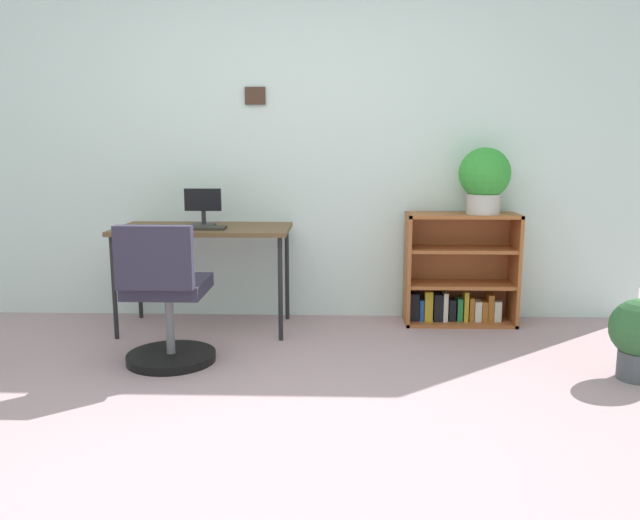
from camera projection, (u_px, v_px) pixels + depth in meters
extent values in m
plane|color=#A4888E|center=(243.00, 446.00, 2.68)|extent=(6.24, 6.24, 0.00)
cube|color=silver|center=(285.00, 153.00, 4.58)|extent=(5.20, 0.10, 2.40)
cube|color=#412A20|center=(255.00, 96.00, 4.45)|extent=(0.14, 0.02, 0.12)
cube|color=brown|center=(204.00, 229.00, 4.27)|extent=(1.17, 0.59, 0.03)
cylinder|color=black|center=(114.00, 288.00, 4.10)|extent=(0.03, 0.03, 0.68)
cylinder|color=black|center=(280.00, 289.00, 4.07)|extent=(0.03, 0.03, 0.68)
cylinder|color=black|center=(139.00, 272.00, 4.61)|extent=(0.03, 0.03, 0.68)
cylinder|color=black|center=(287.00, 273.00, 4.57)|extent=(0.03, 0.03, 0.68)
cylinder|color=#262628|center=(204.00, 225.00, 4.34)|extent=(0.17, 0.17, 0.01)
cylinder|color=#262628|center=(204.00, 217.00, 4.33)|extent=(0.03, 0.03, 0.09)
cube|color=black|center=(203.00, 200.00, 4.30)|extent=(0.25, 0.02, 0.15)
cube|color=#2C2923|center=(194.00, 228.00, 4.14)|extent=(0.42, 0.14, 0.02)
cylinder|color=black|center=(171.00, 357.00, 3.72)|extent=(0.52, 0.52, 0.05)
cylinder|color=slate|center=(170.00, 323.00, 3.69)|extent=(0.05, 0.05, 0.36)
cube|color=#292637|center=(168.00, 286.00, 3.65)|extent=(0.44, 0.44, 0.08)
cube|color=#292637|center=(154.00, 258.00, 3.36)|extent=(0.42, 0.07, 0.35)
cube|color=#9D562A|center=(407.00, 269.00, 4.47)|extent=(0.02, 0.30, 0.79)
cube|color=#9D562A|center=(514.00, 269.00, 4.44)|extent=(0.02, 0.30, 0.79)
cube|color=#9D562A|center=(463.00, 215.00, 4.39)|extent=(0.78, 0.30, 0.02)
cube|color=#9D562A|center=(458.00, 321.00, 4.52)|extent=(0.78, 0.30, 0.02)
cube|color=#9D562A|center=(457.00, 265.00, 4.59)|extent=(0.78, 0.02, 0.79)
cube|color=#9D562A|center=(460.00, 284.00, 4.48)|extent=(0.73, 0.28, 0.02)
cube|color=#9D562A|center=(461.00, 249.00, 4.43)|extent=(0.73, 0.28, 0.02)
cube|color=black|center=(414.00, 306.00, 4.50)|extent=(0.06, 0.10, 0.20)
cube|color=#1E478C|center=(421.00, 310.00, 4.51)|extent=(0.03, 0.10, 0.15)
cube|color=#B79323|center=(428.00, 305.00, 4.50)|extent=(0.06, 0.11, 0.21)
cube|color=black|center=(438.00, 307.00, 4.50)|extent=(0.06, 0.13, 0.20)
cube|color=beige|center=(445.00, 306.00, 4.50)|extent=(0.03, 0.12, 0.21)
cube|color=black|center=(452.00, 310.00, 4.50)|extent=(0.05, 0.09, 0.15)
cube|color=#237238|center=(459.00, 309.00, 4.50)|extent=(0.04, 0.10, 0.16)
cube|color=#B79323|center=(465.00, 306.00, 4.49)|extent=(0.03, 0.11, 0.21)
cube|color=#99591E|center=(471.00, 309.00, 4.49)|extent=(0.03, 0.12, 0.17)
cube|color=beige|center=(477.00, 310.00, 4.50)|extent=(0.05, 0.11, 0.15)
cube|color=#99591E|center=(483.00, 310.00, 4.49)|extent=(0.04, 0.13, 0.15)
cube|color=#99591E|center=(490.00, 307.00, 4.49)|extent=(0.04, 0.11, 0.19)
cube|color=beige|center=(497.00, 310.00, 4.49)|extent=(0.05, 0.10, 0.15)
cylinder|color=#B7B2A8|center=(483.00, 204.00, 4.35)|extent=(0.23, 0.23, 0.14)
sphere|color=green|center=(485.00, 173.00, 4.31)|extent=(0.35, 0.35, 0.35)
cylinder|color=#474C51|center=(637.00, 365.00, 3.43)|extent=(0.20, 0.20, 0.16)
sphere|color=#2C5C30|center=(640.00, 328.00, 3.39)|extent=(0.32, 0.32, 0.32)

